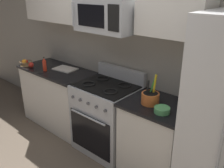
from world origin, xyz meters
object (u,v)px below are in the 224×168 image
(fruit_basket, at_px, (26,63))
(cutting_board, at_px, (65,69))
(microwave, at_px, (107,15))
(range_oven, at_px, (107,117))
(prep_bowl, at_px, (162,110))
(bottle_hot_sauce, at_px, (44,65))
(apple_loose, at_px, (31,65))
(bottle_vinegar, at_px, (189,98))
(utensil_crock, at_px, (150,98))

(fruit_basket, relative_size, cutting_board, 0.57)
(fruit_basket, bearing_deg, microwave, 8.25)
(range_oven, xyz_separation_m, prep_bowl, (0.87, -0.15, 0.47))
(bottle_hot_sauce, bearing_deg, range_oven, 7.95)
(apple_loose, relative_size, cutting_board, 0.24)
(apple_loose, relative_size, prep_bowl, 0.51)
(bottle_vinegar, bearing_deg, microwave, -175.40)
(utensil_crock, height_order, bottle_vinegar, utensil_crock)
(prep_bowl, bearing_deg, cutting_board, 172.69)
(range_oven, xyz_separation_m, cutting_board, (-0.91, 0.08, 0.44))
(apple_loose, distance_m, bottle_hot_sauce, 0.30)
(cutting_board, xyz_separation_m, bottle_hot_sauce, (-0.17, -0.23, 0.09))
(apple_loose, bearing_deg, bottle_vinegar, 7.33)
(apple_loose, xyz_separation_m, bottle_hot_sauce, (0.29, 0.05, 0.05))
(cutting_board, height_order, prep_bowl, prep_bowl)
(range_oven, height_order, bottle_vinegar, bottle_vinegar)
(microwave, bearing_deg, range_oven, -89.94)
(microwave, distance_m, prep_bowl, 1.21)
(apple_loose, bearing_deg, utensil_crock, 4.09)
(range_oven, relative_size, prep_bowl, 6.93)
(utensil_crock, height_order, apple_loose, utensil_crock)
(cutting_board, bearing_deg, utensil_crock, -4.88)
(range_oven, relative_size, bottle_vinegar, 4.41)
(range_oven, relative_size, cutting_board, 3.27)
(cutting_board, distance_m, bottle_vinegar, 1.94)
(prep_bowl, bearing_deg, bottle_hot_sauce, -179.84)
(cutting_board, xyz_separation_m, prep_bowl, (1.78, -0.23, 0.02))
(microwave, height_order, bottle_hot_sauce, microwave)
(fruit_basket, distance_m, bottle_vinegar, 2.58)
(utensil_crock, xyz_separation_m, prep_bowl, (0.20, -0.09, -0.04))
(microwave, height_order, prep_bowl, microwave)
(range_oven, bearing_deg, apple_loose, -171.76)
(bottle_hot_sauce, bearing_deg, prep_bowl, 0.16)
(apple_loose, distance_m, prep_bowl, 2.25)
(microwave, relative_size, bottle_hot_sauce, 3.55)
(apple_loose, bearing_deg, microwave, 9.32)
(cutting_board, relative_size, bottle_vinegar, 1.35)
(microwave, distance_m, cutting_board, 1.25)
(bottle_vinegar, bearing_deg, prep_bowl, -120.55)
(utensil_crock, distance_m, bottle_vinegar, 0.39)
(microwave, bearing_deg, fruit_basket, -171.75)
(bottle_vinegar, relative_size, bottle_hot_sauce, 1.21)
(utensil_crock, relative_size, bottle_vinegar, 1.32)
(range_oven, height_order, microwave, microwave)
(range_oven, distance_m, utensil_crock, 0.84)
(range_oven, height_order, fruit_basket, range_oven)
(fruit_basket, xyz_separation_m, bottle_vinegar, (2.56, 0.31, 0.07))
(apple_loose, height_order, cutting_board, apple_loose)
(bottle_vinegar, distance_m, prep_bowl, 0.31)
(utensil_crock, bearing_deg, fruit_basket, -176.30)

